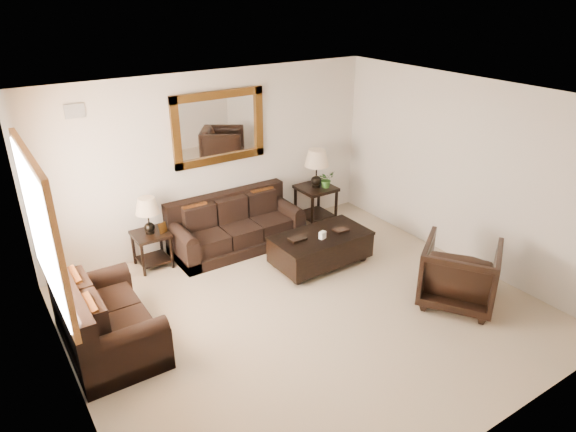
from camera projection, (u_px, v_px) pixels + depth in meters
room at (308, 216)px, 6.00m from camera, size 5.51×5.01×2.71m
window at (43, 228)px, 5.25m from camera, size 0.07×1.96×1.66m
mirror at (219, 128)px, 7.72m from camera, size 1.50×0.06×1.10m
air_vent at (75, 111)px, 6.52m from camera, size 0.25×0.02×0.18m
sofa at (235, 229)px, 8.08m from camera, size 2.03×0.88×0.83m
loveseat at (103, 323)px, 5.80m from camera, size 0.93×1.57×0.88m
end_table_left at (149, 222)px, 7.34m from camera, size 0.50×0.50×1.09m
end_table_right at (316, 175)px, 8.71m from camera, size 0.59×0.59×1.30m
coffee_table at (321, 246)px, 7.55m from camera, size 1.45×0.80×0.61m
armchair at (460, 270)px, 6.58m from camera, size 1.22×1.23×0.94m
potted_plant at (326, 181)px, 8.73m from camera, size 0.28×0.31×0.23m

